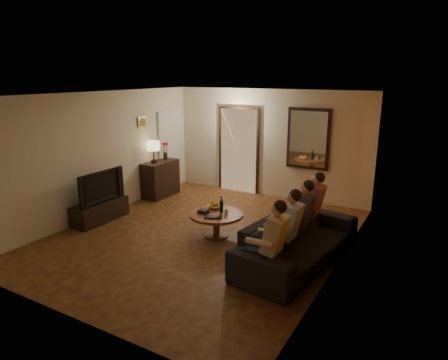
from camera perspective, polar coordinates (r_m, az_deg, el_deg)
The scene contains 33 objects.
floor at distance 7.58m, azimuth -3.13°, elevation -7.91°, with size 5.00×6.00×0.01m, color #3A1C0F.
ceiling at distance 6.99m, azimuth -3.43°, elevation 12.12°, with size 5.00×6.00×0.01m, color white.
back_wall at distance 9.78m, azimuth 6.37°, elevation 5.20°, with size 5.00×0.02×2.60m, color beige.
front_wall at distance 5.04m, azimuth -22.23°, elevation -5.24°, with size 5.00×0.02×2.60m, color beige.
left_wall at distance 8.77m, azimuth -17.15°, elevation 3.49°, with size 0.02×6.00×2.60m, color beige.
right_wall at distance 6.22m, azimuth 16.45°, elevation -1.00°, with size 0.02×6.00×2.60m, color beige.
orange_accent at distance 6.22m, azimuth 16.36°, elevation -0.98°, with size 0.01×6.00×2.60m, color orange.
kitchen_doorway at distance 10.14m, azimuth 2.13°, elevation 4.20°, with size 1.00×0.06×2.10m, color #FFE0A5.
door_trim at distance 10.13m, azimuth 2.10°, elevation 4.19°, with size 1.12×0.04×2.22m, color black.
fridge_glimpse at distance 10.06m, azimuth 3.40°, elevation 3.23°, with size 0.45×0.03×1.70m, color silver.
mirror_frame at distance 9.36m, azimuth 11.95°, elevation 5.77°, with size 1.00×0.05×1.40m, color black.
mirror_glass at distance 9.33m, azimuth 11.89°, elevation 5.75°, with size 0.86×0.02×1.26m, color white.
white_door at distance 10.47m, azimuth -7.72°, elevation 4.24°, with size 0.06×0.85×2.04m, color white.
framed_art at distance 9.58m, azimuth -11.60°, elevation 8.11°, with size 0.03×0.28×0.24m, color #B28C33.
art_canvas at distance 9.57m, azimuth -11.53°, elevation 8.11°, with size 0.01×0.22×0.18m, color brown.
dresser at distance 9.94m, azimuth -9.04°, elevation 0.17°, with size 0.45×0.98×0.87m, color black.
table_lamp at distance 9.62m, azimuth -10.03°, elevation 3.96°, with size 0.30×0.30×0.54m, color beige, non-canonical shape.
flower_vase at distance 9.96m, azimuth -8.40°, elevation 4.11°, with size 0.14×0.14×0.44m, color red, non-canonical shape.
tv_stand at distance 8.61m, azimuth -17.29°, elevation -4.28°, with size 0.45×1.23×0.41m, color black.
tv at distance 8.46m, azimuth -17.57°, elevation -0.87°, with size 0.15×1.14×0.66m, color black.
sofa at distance 6.52m, azimuth 10.58°, elevation -8.51°, with size 1.00×2.56×0.75m, color black.
person_a at distance 5.69m, azimuth 6.66°, elevation -9.46°, with size 0.60×0.40×1.20m, color tan, non-canonical shape.
person_b at distance 6.21m, azimuth 8.87°, elevation -7.42°, with size 0.60×0.40×1.20m, color tan, non-canonical shape.
person_c at distance 6.73m, azimuth 10.72°, elevation -5.68°, with size 0.60×0.40×1.20m, color tan, non-canonical shape.
person_d at distance 7.27m, azimuth 12.30°, elevation -4.19°, with size 0.60×0.40×1.20m, color tan, non-canonical shape.
dog at distance 6.35m, azimuth 5.87°, elevation -9.92°, with size 0.56×0.24×0.56m, color olive, non-canonical shape.
coffee_table at distance 7.46m, azimuth -1.10°, elevation -6.41°, with size 0.99×0.99×0.45m, color brown.
bowl at distance 7.64m, azimuth -1.42°, elevation -3.85°, with size 0.26×0.26×0.06m, color white.
oranges at distance 7.61m, azimuth -1.42°, elevation -3.36°, with size 0.20×0.20×0.08m, color orange, non-canonical shape.
wine_bottle at distance 7.39m, azimuth -0.38°, elevation -3.49°, with size 0.07×0.07×0.31m, color black, non-canonical shape.
wine_glass at distance 7.32m, azimuth 0.31°, elevation -4.54°, with size 0.06×0.06×0.10m, color silver.
book_stack at distance 7.40m, azimuth -2.97°, elevation -4.47°, with size 0.20×0.15×0.07m, color black, non-canonical shape.
laptop at distance 7.10m, azimuth -1.57°, elevation -5.48°, with size 0.33×0.21×0.03m, color black.
Camera 1 is at (3.82, -5.85, 2.95)m, focal length 32.00 mm.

